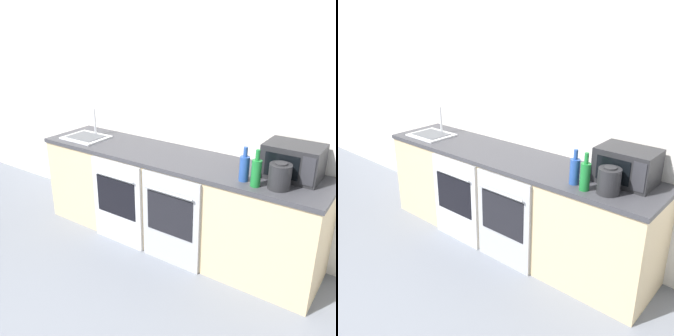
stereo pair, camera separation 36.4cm
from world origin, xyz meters
The scene contains 9 objects.
wall_back centered at (0.00, 2.30, 1.30)m, with size 10.00×0.06×2.60m.
counter_back centered at (0.00, 1.95, 0.47)m, with size 2.94×0.68×0.93m.
oven_left centered at (-0.44, 1.60, 0.45)m, with size 0.60×0.06×0.88m.
oven_right centered at (0.20, 1.60, 0.45)m, with size 0.60×0.06×0.88m.
microwave centered at (1.09, 2.06, 1.07)m, with size 0.45×0.33×0.28m.
bottle_blue centered at (0.80, 1.78, 1.04)m, with size 0.08×0.08×0.28m.
bottle_green centered at (0.92, 1.73, 1.05)m, with size 0.08×0.08×0.30m.
kettle centered at (1.08, 1.79, 1.03)m, with size 0.17×0.17×0.21m.
sink centered at (-1.10, 1.89, 0.95)m, with size 0.45×0.38×0.30m.
Camera 2 is at (2.15, -0.62, 2.14)m, focal length 40.00 mm.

